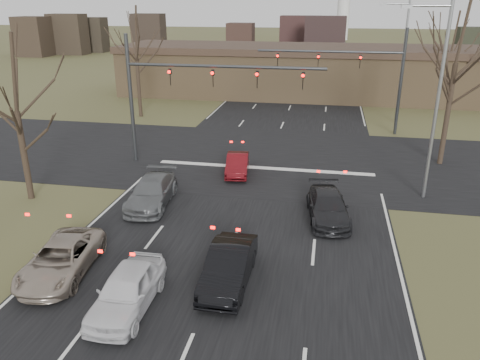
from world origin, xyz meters
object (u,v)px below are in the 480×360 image
object	(u,v)px
streetlight_right_near	(435,93)
car_grey_ahead	(152,192)
car_silver_suv	(61,259)
mast_arm_near	(180,84)
mast_arm_far	(364,68)
car_charcoal_sedan	(328,207)
car_black_hatch	(229,266)
streetlight_right_far	(401,56)
car_red_ahead	(237,164)
car_white_sedan	(127,290)
building	(315,71)

from	to	relation	value
streetlight_right_near	car_grey_ahead	size ratio (longest dim) A/B	2.10
streetlight_right_near	car_silver_suv	bearing A→B (deg)	-144.61
mast_arm_near	streetlight_right_near	xyz separation A→B (m)	(14.05, -3.00, 0.51)
mast_arm_far	streetlight_right_near	bearing A→B (deg)	-78.53
car_charcoal_sedan	car_black_hatch	bearing A→B (deg)	-126.86
streetlight_right_far	car_red_ahead	bearing A→B (deg)	-125.22
mast_arm_far	streetlight_right_far	distance (m)	5.12
mast_arm_far	car_charcoal_sedan	world-z (taller)	mast_arm_far
mast_arm_far	streetlight_right_far	world-z (taller)	streetlight_right_far
car_white_sedan	car_red_ahead	bearing A→B (deg)	84.55
car_charcoal_sedan	car_white_sedan	bearing A→B (deg)	-135.65
building	car_red_ahead	world-z (taller)	building
mast_arm_near	car_silver_suv	distance (m)	14.18
streetlight_right_far	car_white_sedan	bearing A→B (deg)	-112.27
building	mast_arm_near	bearing A→B (deg)	-106.13
building	car_silver_suv	distance (m)	39.31
car_charcoal_sedan	mast_arm_near	bearing A→B (deg)	136.73
car_white_sedan	car_red_ahead	xyz separation A→B (m)	(1.10, 13.73, -0.11)
car_silver_suv	car_grey_ahead	bearing A→B (deg)	75.20
streetlight_right_far	car_red_ahead	world-z (taller)	streetlight_right_far
car_black_hatch	car_red_ahead	distance (m)	11.78
car_charcoal_sedan	car_grey_ahead	distance (m)	8.88
car_silver_suv	streetlight_right_far	bearing A→B (deg)	54.61
mast_arm_far	streetlight_right_near	world-z (taller)	streetlight_right_near
mast_arm_near	car_white_sedan	xyz separation A→B (m)	(2.68, -14.99, -4.36)
car_silver_suv	car_grey_ahead	size ratio (longest dim) A/B	0.97
car_red_ahead	mast_arm_near	bearing A→B (deg)	153.96
mast_arm_near	car_red_ahead	distance (m)	5.99
streetlight_right_far	car_black_hatch	distance (m)	28.70
building	car_charcoal_sedan	world-z (taller)	building
streetlight_right_near	streetlight_right_far	world-z (taller)	same
mast_arm_near	car_charcoal_sedan	bearing A→B (deg)	-35.73
car_charcoal_sedan	car_red_ahead	bearing A→B (deg)	127.82
mast_arm_far	streetlight_right_far	xyz separation A→B (m)	(3.14, 4.00, 0.57)
building	mast_arm_far	size ratio (longest dim) A/B	3.81
building	car_white_sedan	bearing A→B (deg)	-96.49
streetlight_right_far	car_silver_suv	bearing A→B (deg)	-119.00
mast_arm_near	streetlight_right_far	size ratio (longest dim) A/B	1.21
streetlight_right_near	car_black_hatch	size ratio (longest dim) A/B	2.33
car_black_hatch	car_red_ahead	xyz separation A→B (m)	(-1.95, 11.61, -0.11)
streetlight_right_near	mast_arm_near	bearing A→B (deg)	167.95
mast_arm_near	car_grey_ahead	world-z (taller)	mast_arm_near
car_white_sedan	car_grey_ahead	xyz separation A→B (m)	(-2.33, 8.43, -0.02)
building	mast_arm_far	world-z (taller)	mast_arm_far
streetlight_right_far	car_grey_ahead	size ratio (longest dim) A/B	2.10
car_white_sedan	car_grey_ahead	distance (m)	8.74
mast_arm_near	mast_arm_far	world-z (taller)	same
car_silver_suv	car_white_sedan	world-z (taller)	car_white_sedan
car_silver_suv	streetlight_right_near	bearing A→B (deg)	28.99
building	car_charcoal_sedan	xyz separation A→B (m)	(2.00, -31.64, -2.02)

